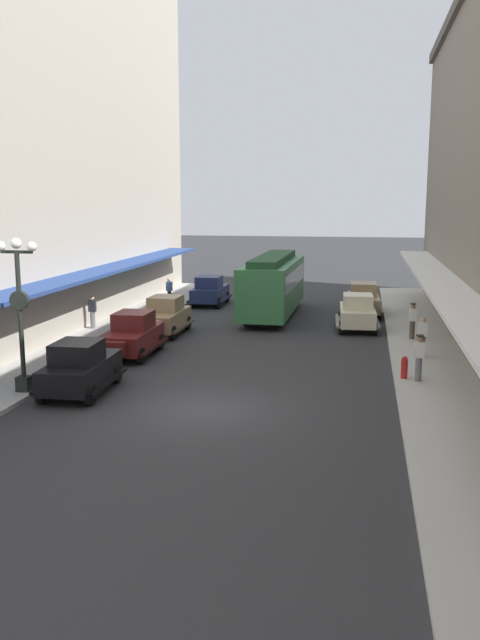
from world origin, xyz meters
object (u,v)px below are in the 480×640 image
(pedestrian_1, at_px, (412,321))
(pedestrian_0, at_px, (419,357))
(streetcar, at_px, (273,283))
(fire_hydrant, at_px, (404,367))
(pedestrian_3, at_px, (423,336))
(lamp_post_with_clock, at_px, (20,308))
(parked_car_2, at_px, (210,290))
(parked_car_4, at_px, (357,311))
(parked_car_1, at_px, (363,299))
(parked_car_0, at_px, (80,366))
(pedestrian_2, at_px, (169,291))
(pedestrian_4, at_px, (92,312))
(parked_car_3, at_px, (164,315))
(parked_car_5, at_px, (132,334))

(pedestrian_1, bearing_deg, pedestrian_0, -92.04)
(pedestrian_0, bearing_deg, pedestrian_1, 87.96)
(streetcar, height_order, fire_hydrant, streetcar)
(streetcar, height_order, pedestrian_3, streetcar)
(lamp_post_with_clock, xyz_separation_m, pedestrian_0, (13.22, 3.71, -1.97))
(parked_car_2, height_order, streetcar, streetcar)
(parked_car_4, bearing_deg, parked_car_1, 86.29)
(parked_car_0, xyz_separation_m, pedestrian_0, (11.44, 3.13, 0.07))
(pedestrian_2, distance_m, pedestrian_4, 8.30)
(pedestrian_0, bearing_deg, parked_car_1, 97.82)
(pedestrian_1, bearing_deg, parked_car_0, -137.83)
(streetcar, relative_size, lamp_post_with_clock, 1.87)
(lamp_post_with_clock, xyz_separation_m, pedestrian_4, (-2.11, 10.96, -2.00))
(pedestrian_0, bearing_deg, pedestrian_2, 131.73)
(pedestrian_4, bearing_deg, parked_car_3, 0.08)
(streetcar, xyz_separation_m, pedestrian_2, (-6.70, 2.19, -0.91))
(parked_car_0, xyz_separation_m, parked_car_4, (9.16, 13.23, 0.00))
(fire_hydrant, xyz_separation_m, pedestrian_3, (0.91, 3.70, 0.43))
(fire_hydrant, bearing_deg, parked_car_2, 123.90)
(streetcar, height_order, pedestrian_0, streetcar)
(parked_car_4, bearing_deg, parked_car_5, -140.85)
(parked_car_1, height_order, pedestrian_0, parked_car_1)
(streetcar, bearing_deg, pedestrian_4, -144.37)
(pedestrian_2, bearing_deg, pedestrian_0, -48.27)
(parked_car_5, relative_size, streetcar, 0.44)
(parked_car_5, distance_m, streetcar, 11.64)
(pedestrian_2, bearing_deg, fire_hydrant, -48.80)
(fire_hydrant, bearing_deg, parked_car_4, 100.41)
(streetcar, xyz_separation_m, pedestrian_4, (-8.30, -5.95, -0.91))
(parked_car_1, bearing_deg, pedestrian_1, -72.22)
(parked_car_5, relative_size, pedestrian_0, 2.56)
(fire_hydrant, xyz_separation_m, pedestrian_2, (-13.25, 15.14, 0.43))
(pedestrian_1, height_order, pedestrian_4, pedestrian_1)
(pedestrian_2, height_order, pedestrian_3, same)
(parked_car_3, xyz_separation_m, lamp_post_with_clock, (-1.64, -10.97, 2.04))
(parked_car_0, distance_m, pedestrian_0, 11.86)
(parked_car_1, distance_m, parked_car_2, 9.67)
(parked_car_4, height_order, lamp_post_with_clock, lamp_post_with_clock)
(parked_car_2, relative_size, streetcar, 0.44)
(pedestrian_0, xyz_separation_m, pedestrian_1, (0.27, 7.47, 0.00))
(lamp_post_with_clock, bearing_deg, parked_car_1, 58.38)
(streetcar, distance_m, pedestrian_1, 9.32)
(parked_car_0, distance_m, pedestrian_3, 13.83)
(parked_car_3, height_order, pedestrian_2, parked_car_3)
(parked_car_4, height_order, pedestrian_2, parked_car_4)
(parked_car_2, relative_size, parked_car_5, 1.00)
(parked_car_0, xyz_separation_m, streetcar, (4.41, 16.33, 0.96))
(parked_car_1, distance_m, pedestrian_2, 11.76)
(parked_car_0, bearing_deg, streetcar, 74.88)
(parked_car_2, distance_m, pedestrian_1, 14.83)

